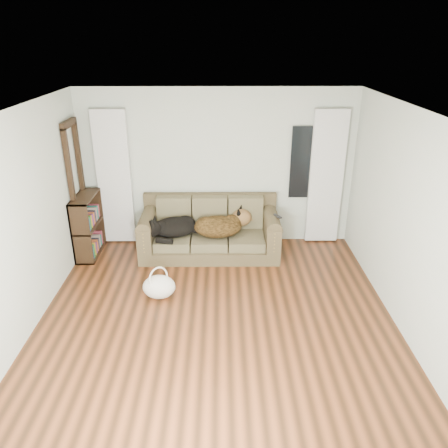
{
  "coord_description": "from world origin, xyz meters",
  "views": [
    {
      "loc": [
        0.06,
        -4.48,
        3.34
      ],
      "look_at": [
        0.11,
        1.6,
        0.69
      ],
      "focal_mm": 35.0,
      "sensor_mm": 36.0,
      "label": 1
    }
  ],
  "objects_px": {
    "dog_black_lab": "(172,229)",
    "bookshelf": "(88,226)",
    "tote_bag": "(159,287)",
    "sofa": "(210,228)",
    "dog_shepherd": "(221,227)"
  },
  "relations": [
    {
      "from": "sofa",
      "to": "bookshelf",
      "type": "bearing_deg",
      "value": -179.98
    },
    {
      "from": "dog_shepherd",
      "to": "bookshelf",
      "type": "distance_m",
      "value": 2.14
    },
    {
      "from": "dog_black_lab",
      "to": "bookshelf",
      "type": "xyz_separation_m",
      "value": [
        -1.37,
        0.08,
        0.02
      ]
    },
    {
      "from": "dog_shepherd",
      "to": "tote_bag",
      "type": "height_order",
      "value": "dog_shepherd"
    },
    {
      "from": "sofa",
      "to": "tote_bag",
      "type": "distance_m",
      "value": 1.51
    },
    {
      "from": "bookshelf",
      "to": "sofa",
      "type": "bearing_deg",
      "value": 2.67
    },
    {
      "from": "sofa",
      "to": "dog_shepherd",
      "type": "relative_size",
      "value": 2.79
    },
    {
      "from": "sofa",
      "to": "dog_black_lab",
      "type": "xyz_separation_m",
      "value": [
        -0.6,
        -0.08,
        0.03
      ]
    },
    {
      "from": "tote_bag",
      "to": "bookshelf",
      "type": "height_order",
      "value": "bookshelf"
    },
    {
      "from": "sofa",
      "to": "dog_black_lab",
      "type": "bearing_deg",
      "value": -172.26
    },
    {
      "from": "dog_shepherd",
      "to": "bookshelf",
      "type": "bearing_deg",
      "value": -3.99
    },
    {
      "from": "sofa",
      "to": "dog_black_lab",
      "type": "distance_m",
      "value": 0.61
    },
    {
      "from": "tote_bag",
      "to": "sofa",
      "type": "bearing_deg",
      "value": 63.29
    },
    {
      "from": "dog_shepherd",
      "to": "sofa",
      "type": "bearing_deg",
      "value": -15.56
    },
    {
      "from": "tote_bag",
      "to": "dog_black_lab",
      "type": "bearing_deg",
      "value": 86.9
    }
  ]
}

